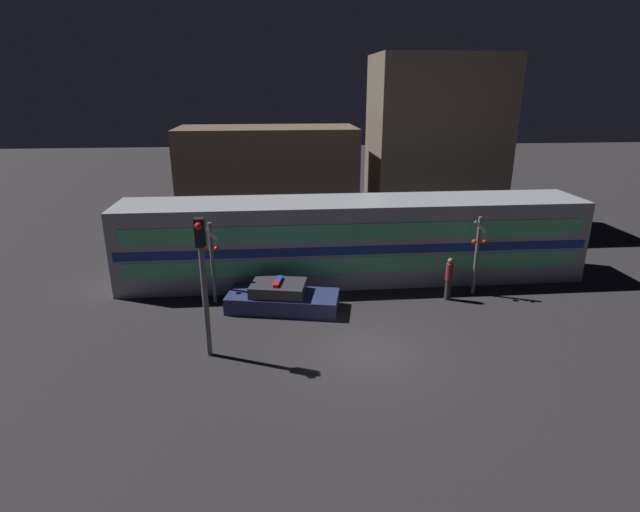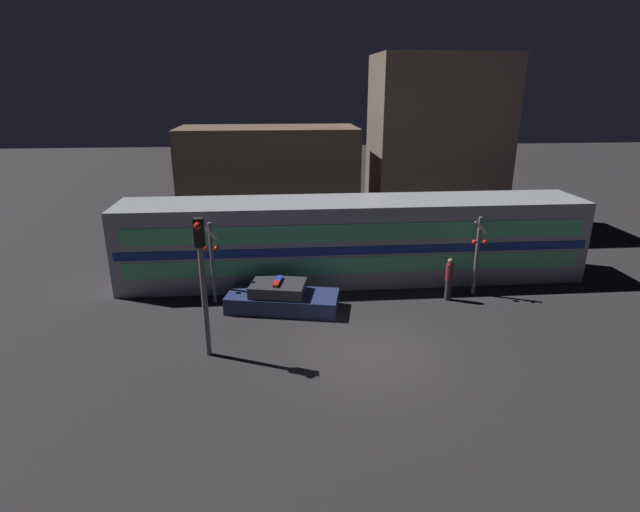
{
  "view_description": "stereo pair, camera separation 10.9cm",
  "coord_description": "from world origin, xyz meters",
  "px_view_note": "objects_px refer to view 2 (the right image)",
  "views": [
    {
      "loc": [
        -2.97,
        -14.57,
        8.47
      ],
      "look_at": [
        -1.14,
        5.19,
        1.64
      ],
      "focal_mm": 28.0,
      "sensor_mm": 36.0,
      "label": 1
    },
    {
      "loc": [
        -2.86,
        -14.58,
        8.47
      ],
      "look_at": [
        -1.14,
        5.19,
        1.64
      ],
      "focal_mm": 28.0,
      "sensor_mm": 36.0,
      "label": 2
    }
  ],
  "objects_px": {
    "crossing_signal_near": "(477,253)",
    "pedestrian": "(449,279)",
    "train": "(353,240)",
    "traffic_light_corner": "(202,274)",
    "police_car": "(282,298)"
  },
  "relations": [
    {
      "from": "train",
      "to": "crossing_signal_near",
      "type": "distance_m",
      "value": 5.42
    },
    {
      "from": "pedestrian",
      "to": "traffic_light_corner",
      "type": "relative_size",
      "value": 0.39
    },
    {
      "from": "train",
      "to": "traffic_light_corner",
      "type": "xyz_separation_m",
      "value": [
        -5.75,
        -6.5,
        1.03
      ]
    },
    {
      "from": "police_car",
      "to": "train",
      "type": "bearing_deg",
      "value": 55.75
    },
    {
      "from": "train",
      "to": "police_car",
      "type": "height_order",
      "value": "train"
    },
    {
      "from": "train",
      "to": "traffic_light_corner",
      "type": "relative_size",
      "value": 4.41
    },
    {
      "from": "police_car",
      "to": "traffic_light_corner",
      "type": "relative_size",
      "value": 0.99
    },
    {
      "from": "pedestrian",
      "to": "train",
      "type": "bearing_deg",
      "value": 141.86
    },
    {
      "from": "train",
      "to": "police_car",
      "type": "bearing_deg",
      "value": -136.12
    },
    {
      "from": "traffic_light_corner",
      "to": "train",
      "type": "bearing_deg",
      "value": 48.5
    },
    {
      "from": "pedestrian",
      "to": "crossing_signal_near",
      "type": "height_order",
      "value": "crossing_signal_near"
    },
    {
      "from": "crossing_signal_near",
      "to": "pedestrian",
      "type": "bearing_deg",
      "value": -160.15
    },
    {
      "from": "pedestrian",
      "to": "traffic_light_corner",
      "type": "height_order",
      "value": "traffic_light_corner"
    },
    {
      "from": "crossing_signal_near",
      "to": "traffic_light_corner",
      "type": "xyz_separation_m",
      "value": [
        -10.63,
        -4.14,
        1.03
      ]
    },
    {
      "from": "pedestrian",
      "to": "traffic_light_corner",
      "type": "bearing_deg",
      "value": -158.52
    }
  ]
}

